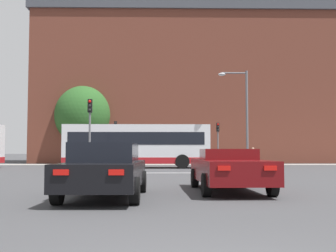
# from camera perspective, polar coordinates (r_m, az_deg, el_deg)

# --- Properties ---
(stop_line_strip) EXTENTS (7.44, 0.30, 0.01)m
(stop_line_strip) POSITION_cam_1_polar(r_m,az_deg,el_deg) (23.92, 0.08, -6.37)
(stop_line_strip) COLOR silver
(stop_line_strip) RESTS_ON ground_plane
(far_pavement) EXTENTS (68.26, 2.50, 0.01)m
(far_pavement) POSITION_cam_1_polar(r_m,az_deg,el_deg) (39.03, -0.38, -5.24)
(far_pavement) COLOR #A09B91
(far_pavement) RESTS_ON ground_plane
(brick_civic_building) EXTENTS (34.77, 12.66, 22.82)m
(brick_civic_building) POSITION_cam_1_polar(r_m,az_deg,el_deg) (49.08, 3.42, 5.19)
(brick_civic_building) COLOR brown
(brick_civic_building) RESTS_ON ground_plane
(car_saloon_left) EXTENTS (2.04, 4.84, 1.44)m
(car_saloon_left) POSITION_cam_1_polar(r_m,az_deg,el_deg) (11.24, -8.47, -5.85)
(car_saloon_left) COLOR black
(car_saloon_left) RESTS_ON ground_plane
(car_roadster_right) EXTENTS (2.09, 4.92, 1.29)m
(car_roadster_right) POSITION_cam_1_polar(r_m,az_deg,el_deg) (13.04, 8.25, -5.79)
(car_roadster_right) COLOR #600C0F
(car_roadster_right) RESTS_ON ground_plane
(bus_crossing_lead) EXTENTS (10.51, 2.73, 3.14)m
(bus_crossing_lead) POSITION_cam_1_polar(r_m,az_deg,el_deg) (30.96, -4.20, -2.59)
(bus_crossing_lead) COLOR silver
(bus_crossing_lead) RESTS_ON ground_plane
(traffic_light_far_left) EXTENTS (0.26, 0.31, 3.97)m
(traffic_light_far_left) POSITION_cam_1_polar(r_m,az_deg,el_deg) (38.69, -7.14, -1.26)
(traffic_light_far_left) COLOR slate
(traffic_light_far_left) RESTS_ON ground_plane
(traffic_light_far_right) EXTENTS (0.26, 0.31, 3.82)m
(traffic_light_far_right) POSITION_cam_1_polar(r_m,az_deg,el_deg) (38.62, 6.78, -1.39)
(traffic_light_far_right) COLOR slate
(traffic_light_far_right) RESTS_ON ground_plane
(traffic_light_near_left) EXTENTS (0.26, 0.31, 4.32)m
(traffic_light_near_left) POSITION_cam_1_polar(r_m,az_deg,el_deg) (25.37, -10.55, 0.40)
(traffic_light_near_left) COLOR slate
(traffic_light_near_left) RESTS_ON ground_plane
(street_lamp_junction) EXTENTS (2.05, 0.36, 6.80)m
(street_lamp_junction) POSITION_cam_1_polar(r_m,az_deg,el_deg) (29.48, 9.96, 2.36)
(street_lamp_junction) COLOR slate
(street_lamp_junction) RESTS_ON ground_plane
(pedestrian_waiting) EXTENTS (0.45, 0.42, 1.58)m
(pedestrian_waiting) POSITION_cam_1_polar(r_m,az_deg,el_deg) (39.35, 11.45, -3.83)
(pedestrian_waiting) COLOR #333851
(pedestrian_waiting) RESTS_ON ground_plane
(tree_by_building) EXTENTS (5.69, 5.69, 7.87)m
(tree_by_building) POSITION_cam_1_polar(r_m,az_deg,el_deg) (43.59, -11.44, 1.42)
(tree_by_building) COLOR #4C3823
(tree_by_building) RESTS_ON ground_plane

